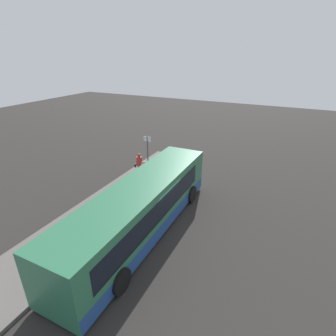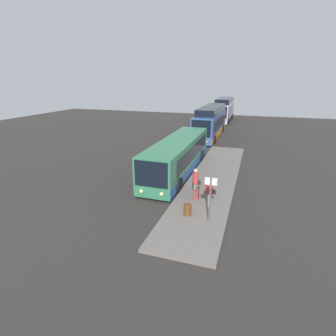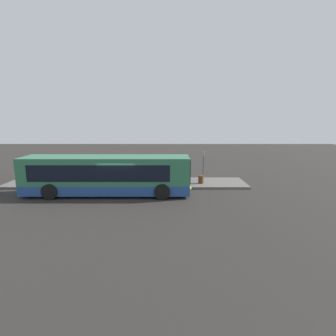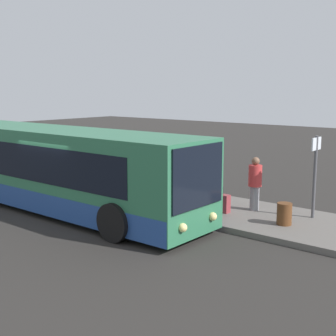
# 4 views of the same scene
# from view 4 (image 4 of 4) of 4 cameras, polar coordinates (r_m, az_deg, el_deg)

# --- Properties ---
(ground) EXTENTS (80.00, 80.00, 0.00)m
(ground) POSITION_cam_4_polar(r_m,az_deg,el_deg) (15.94, -11.74, -5.62)
(ground) COLOR #2B2826
(platform) EXTENTS (20.00, 3.49, 0.18)m
(platform) POSITION_cam_4_polar(r_m,az_deg,el_deg) (18.12, -3.50, -3.28)
(platform) COLOR #605B56
(platform) RESTS_ON ground
(bus_lead) EXTENTS (11.99, 2.79, 2.80)m
(bus_lead) POSITION_cam_4_polar(r_m,az_deg,el_deg) (16.53, -13.40, -0.17)
(bus_lead) COLOR #2D704C
(bus_lead) RESTS_ON ground
(passenger_boarding) EXTENTS (0.65, 0.70, 1.77)m
(passenger_boarding) POSITION_cam_4_polar(r_m,az_deg,el_deg) (15.58, 10.55, -1.69)
(passenger_boarding) COLOR gray
(passenger_boarding) RESTS_ON platform
(passenger_waiting) EXTENTS (0.44, 0.58, 1.82)m
(passenger_waiting) POSITION_cam_4_polar(r_m,az_deg,el_deg) (15.27, 4.48, -1.56)
(passenger_waiting) COLOR #6B604C
(passenger_waiting) RESTS_ON platform
(suitcase) EXTENTS (0.45, 0.26, 0.83)m
(suitcase) POSITION_cam_4_polar(r_m,az_deg,el_deg) (15.29, 6.68, -4.30)
(suitcase) COLOR maroon
(suitcase) RESTS_ON platform
(sign_post) EXTENTS (0.10, 0.63, 2.56)m
(sign_post) POSITION_cam_4_polar(r_m,az_deg,el_deg) (14.99, 17.50, -0.01)
(sign_post) COLOR #4C4C51
(sign_post) RESTS_ON platform
(trash_bin) EXTENTS (0.44, 0.44, 0.65)m
(trash_bin) POSITION_cam_4_polar(r_m,az_deg,el_deg) (14.24, 13.99, -5.45)
(trash_bin) COLOR #593319
(trash_bin) RESTS_ON platform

